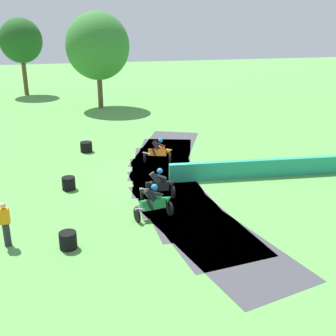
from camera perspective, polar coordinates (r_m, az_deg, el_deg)
The scene contains 12 objects.
ground_plane at distance 20.36m, azimuth -0.45°, elevation -1.94°, with size 120.00×120.00×0.00m, color #569947.
track_asphalt at distance 20.43m, azimuth 0.91°, elevation -1.85°, with size 6.38×19.56×0.01m.
safety_barrier at distance 21.50m, azimuth 13.18°, elevation -0.01°, with size 0.30×9.80×0.90m, color #239375.
motorcycle_lead_orange at distance 23.02m, azimuth -1.25°, elevation 2.32°, with size 1.74×1.22×1.42m.
motorcycle_chase_black at distance 18.31m, azimuth -1.25°, elevation -2.29°, with size 1.70×0.83×1.43m.
motorcycle_trailing_green at distance 16.62m, azimuth -1.86°, elevation -4.70°, with size 1.67×0.97×1.43m.
tire_stack_near at distance 25.42m, azimuth -11.09°, elevation 2.85°, with size 0.70×0.70×0.60m.
tire_stack_mid_a at distance 19.95m, azimuth -13.40°, elevation -2.04°, with size 0.61×0.61×0.60m.
tire_stack_mid_b at distance 15.02m, azimuth -13.49°, elevation -9.57°, with size 0.61×0.61×0.60m.
track_marshal at distance 15.58m, azimuth -21.30°, elevation -7.19°, with size 0.34×0.24×1.63m.
tree_far_left at distance 46.20m, azimuth -19.44°, elevation 16.05°, with size 4.21×4.21×7.66m.
tree_far_right at distance 37.58m, azimuth -9.57°, elevation 16.07°, with size 5.42×5.42×8.16m.
Camera 1 is at (-4.46, -18.39, 7.51)m, focal length 44.66 mm.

